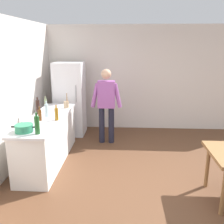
# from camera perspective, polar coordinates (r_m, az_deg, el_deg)

# --- Properties ---
(ground_plane) EXTENTS (14.00, 14.00, 0.00)m
(ground_plane) POSITION_cam_1_polar(r_m,az_deg,el_deg) (4.34, 9.88, -16.13)
(ground_plane) COLOR brown
(wall_back) EXTENTS (6.40, 0.12, 2.70)m
(wall_back) POSITION_cam_1_polar(r_m,az_deg,el_deg) (6.76, 7.62, 7.53)
(wall_back) COLOR silver
(wall_back) RESTS_ON ground_plane
(kitchen_counter) EXTENTS (0.64, 2.20, 0.90)m
(kitchen_counter) POSITION_cam_1_polar(r_m,az_deg,el_deg) (5.05, -14.23, -6.01)
(kitchen_counter) COLOR white
(kitchen_counter) RESTS_ON ground_plane
(refrigerator) EXTENTS (0.70, 0.67, 1.80)m
(refrigerator) POSITION_cam_1_polar(r_m,az_deg,el_deg) (6.38, -9.42, 2.89)
(refrigerator) COLOR white
(refrigerator) RESTS_ON ground_plane
(person) EXTENTS (0.70, 0.22, 1.70)m
(person) POSITION_cam_1_polar(r_m,az_deg,el_deg) (5.69, -1.28, 2.40)
(person) COLOR #1E1E2D
(person) RESTS_ON ground_plane
(cooking_pot) EXTENTS (0.40, 0.28, 0.12)m
(cooking_pot) POSITION_cam_1_polar(r_m,az_deg,el_deg) (4.19, -19.18, -3.46)
(cooking_pot) COLOR #2D845B
(cooking_pot) RESTS_ON kitchen_counter
(utensil_jar) EXTENTS (0.11, 0.11, 0.32)m
(utensil_jar) POSITION_cam_1_polar(r_m,az_deg,el_deg) (5.51, -10.22, 1.73)
(utensil_jar) COLOR tan
(utensil_jar) RESTS_ON kitchen_counter
(bottle_oil_amber) EXTENTS (0.06, 0.06, 0.28)m
(bottle_oil_amber) POSITION_cam_1_polar(r_m,az_deg,el_deg) (4.64, -12.38, -0.44)
(bottle_oil_amber) COLOR #996619
(bottle_oil_amber) RESTS_ON kitchen_counter
(bottle_wine_green) EXTENTS (0.08, 0.08, 0.34)m
(bottle_wine_green) POSITION_cam_1_polar(r_m,az_deg,el_deg) (4.01, -16.50, -2.78)
(bottle_wine_green) COLOR #1E5123
(bottle_wine_green) RESTS_ON kitchen_counter
(bottle_wine_dark) EXTENTS (0.08, 0.08, 0.34)m
(bottle_wine_dark) POSITION_cam_1_polar(r_m,az_deg,el_deg) (5.12, -16.35, 1.10)
(bottle_wine_dark) COLOR black
(bottle_wine_dark) RESTS_ON kitchen_counter
(bottle_water_clear) EXTENTS (0.07, 0.07, 0.30)m
(bottle_water_clear) POSITION_cam_1_polar(r_m,az_deg,el_deg) (4.91, -14.49, 0.40)
(bottle_water_clear) COLOR silver
(bottle_water_clear) RESTS_ON kitchen_counter
(bottle_beer_brown) EXTENTS (0.06, 0.06, 0.26)m
(bottle_beer_brown) POSITION_cam_1_polar(r_m,az_deg,el_deg) (4.70, -15.92, -0.62)
(bottle_beer_brown) COLOR #5B3314
(bottle_beer_brown) RESTS_ON kitchen_counter
(bottle_vinegar_tall) EXTENTS (0.06, 0.06, 0.32)m
(bottle_vinegar_tall) POSITION_cam_1_polar(r_m,az_deg,el_deg) (5.27, -14.67, 1.50)
(bottle_vinegar_tall) COLOR gray
(bottle_vinegar_tall) RESTS_ON kitchen_counter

